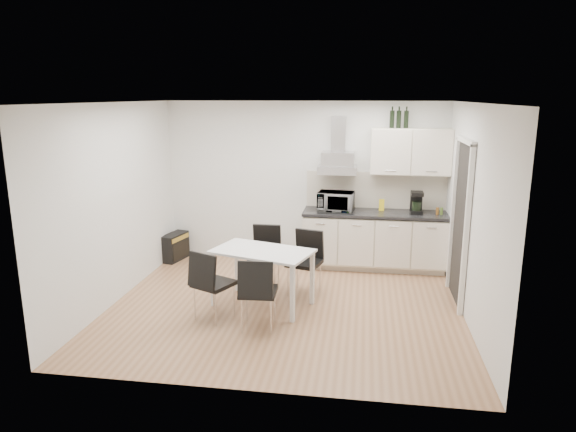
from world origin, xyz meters
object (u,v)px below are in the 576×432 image
(chair_far_right, at_px, (304,264))
(chair_far_left, at_px, (265,258))
(dining_table, at_px, (262,257))
(chair_near_right, at_px, (258,292))
(kitchenette, at_px, (377,217))
(floor_speaker, at_px, (266,250))
(guitar_amp, at_px, (175,247))
(chair_near_left, at_px, (214,284))

(chair_far_right, bearing_deg, chair_far_left, -2.93)
(dining_table, bearing_deg, chair_near_right, -66.06)
(kitchenette, distance_m, chair_far_right, 1.67)
(kitchenette, bearing_deg, chair_far_right, -127.57)
(floor_speaker, bearing_deg, chair_far_left, -77.94)
(chair_far_left, distance_m, guitar_amp, 2.01)
(kitchenette, bearing_deg, chair_near_right, -120.17)
(dining_table, distance_m, chair_far_right, 0.70)
(kitchenette, bearing_deg, dining_table, -130.32)
(chair_near_left, bearing_deg, guitar_amp, 146.74)
(chair_near_left, height_order, floor_speaker, chair_near_left)
(dining_table, distance_m, guitar_amp, 2.50)
(chair_near_right, bearing_deg, dining_table, 94.09)
(chair_far_left, distance_m, floor_speaker, 1.31)
(dining_table, height_order, chair_far_right, chair_far_right)
(chair_far_right, distance_m, guitar_amp, 2.61)
(kitchenette, bearing_deg, floor_speaker, 174.74)
(chair_far_right, height_order, floor_speaker, chair_far_right)
(chair_near_left, distance_m, guitar_amp, 2.53)
(chair_far_left, height_order, chair_near_left, same)
(guitar_amp, bearing_deg, floor_speaker, 22.54)
(chair_far_right, bearing_deg, dining_table, 57.78)
(kitchenette, distance_m, chair_near_left, 3.01)
(kitchenette, bearing_deg, chair_near_left, -131.67)
(chair_far_left, distance_m, chair_near_right, 1.32)
(guitar_amp, distance_m, floor_speaker, 1.53)
(kitchenette, height_order, dining_table, kitchenette)
(guitar_amp, relative_size, floor_speaker, 1.84)
(dining_table, height_order, chair_far_left, chair_far_left)
(chair_far_left, bearing_deg, chair_near_right, 97.80)
(chair_near_left, bearing_deg, chair_near_right, 8.69)
(dining_table, distance_m, chair_near_right, 0.70)
(kitchenette, height_order, guitar_amp, kitchenette)
(chair_far_left, xyz_separation_m, chair_near_right, (0.18, -1.31, 0.00))
(dining_table, height_order, chair_near_left, chair_near_left)
(dining_table, xyz_separation_m, chair_far_left, (-0.10, 0.64, -0.21))
(chair_near_right, relative_size, guitar_amp, 1.54)
(chair_near_right, height_order, guitar_amp, chair_near_right)
(chair_far_left, bearing_deg, guitar_amp, -30.47)
(guitar_amp, bearing_deg, chair_near_right, -37.51)
(dining_table, xyz_separation_m, chair_far_right, (0.49, 0.46, -0.21))
(chair_far_left, relative_size, floor_speaker, 2.82)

